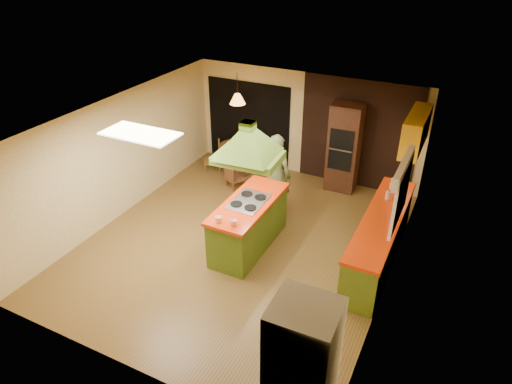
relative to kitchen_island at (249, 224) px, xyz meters
The scene contains 21 objects.
ground 0.53m from the kitchen_island, 166.29° to the left, with size 6.50×6.50×0.00m, color brown.
room_walls 0.78m from the kitchen_island, 166.29° to the left, with size 5.50×6.50×6.50m.
ceiling_plane 2.01m from the kitchen_island, 166.29° to the left, with size 6.50×6.50×0.00m, color silver.
brick_panel 3.53m from the kitchen_island, 71.85° to the left, with size 2.64×0.03×2.50m, color #381E14.
nook_opening 3.72m from the kitchen_island, 117.13° to the left, with size 2.20×0.03×2.10m, color black.
right_counter 2.36m from the kitchen_island, 15.80° to the left, with size 0.62×3.05×0.92m.
upper_cabinets 3.59m from the kitchen_island, 43.15° to the left, with size 0.34×1.40×0.70m, color yellow.
window_right 2.86m from the kitchen_island, ahead, with size 0.12×1.35×1.06m.
fluor_panel 2.63m from the kitchen_island, 137.83° to the right, with size 1.20×0.60×0.03m, color white.
kitchen_island is the anchor object (origin of this frame).
range_hood 1.75m from the kitchen_island, ahead, with size 1.15×0.86×0.80m.
man 1.39m from the kitchen_island, 92.16° to the left, with size 0.65×0.42×1.78m, color #515C30.
refrigerator 3.59m from the kitchen_island, 53.14° to the right, with size 0.73×0.69×1.79m, color silver.
wall_oven 3.16m from the kitchen_island, 73.69° to the left, with size 0.69×0.62×2.03m.
dining_table 3.02m from the kitchen_island, 121.70° to the left, with size 0.97×0.97×0.73m.
chair_left 3.37m from the kitchen_island, 132.80° to the left, with size 0.41×0.41×0.75m, color brown, non-canonical shape.
chair_near 2.35m from the kitchen_island, 124.86° to the left, with size 0.37×0.37×0.68m, color brown, non-canonical shape.
pendant_lamp 3.33m from the kitchen_island, 121.70° to the left, with size 0.36×0.36×0.23m, color #FF9E3F.
canister_large 2.89m from the kitchen_island, 38.59° to the left, with size 0.13×0.13×0.19m, color #FBE9CA.
canister_medium 2.80m from the kitchen_island, 36.20° to the left, with size 0.12×0.12×0.17m, color beige.
canister_small 2.63m from the kitchen_island, 30.40° to the left, with size 0.12×0.12×0.16m, color beige.
Camera 1 is at (3.41, -6.29, 5.20)m, focal length 32.00 mm.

